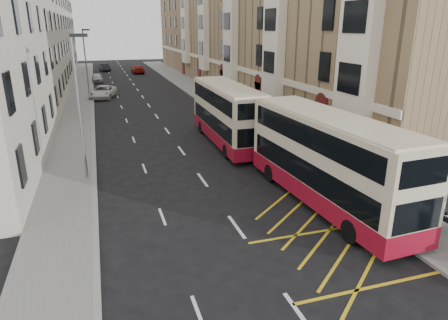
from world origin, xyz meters
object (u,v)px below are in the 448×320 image
object	(u,v)px
car_red	(138,69)
street_lamp_far	(86,59)
street_lamp_near	(79,101)
double_decker_rear	(227,114)
car_dark	(104,67)
pedestrian_near	(435,211)
pedestrian_mid	(439,216)
double_decker_front	(327,160)
white_van	(103,92)
car_silver	(97,78)
pedestrian_far	(394,196)

from	to	relation	value
car_red	street_lamp_far	bearing A→B (deg)	70.19
street_lamp_near	double_decker_rear	world-z (taller)	street_lamp_near
car_dark	pedestrian_near	bearing A→B (deg)	-92.08
street_lamp_far	pedestrian_mid	size ratio (longest dim) A/B	5.23
double_decker_front	white_van	size ratio (longest dim) A/B	2.14
double_decker_front	car_silver	distance (m)	51.96
pedestrian_near	car_silver	xyz separation A→B (m)	(-13.11, 54.92, -0.32)
street_lamp_near	white_van	xyz separation A→B (m)	(1.65, 28.59, -3.89)
double_decker_front	pedestrian_mid	xyz separation A→B (m)	(2.92, -4.25, -1.40)
street_lamp_far	pedestrian_mid	distance (m)	43.83
pedestrian_near	street_lamp_near	bearing A→B (deg)	-51.82
double_decker_rear	pedestrian_far	xyz separation A→B (m)	(3.56, -14.08, -1.21)
pedestrian_far	car_dark	xyz separation A→B (m)	(-10.92, 69.71, -0.33)
car_dark	car_red	size ratio (longest dim) A/B	0.85
pedestrian_mid	pedestrian_near	bearing A→B (deg)	104.93
car_silver	car_dark	world-z (taller)	car_dark
double_decker_rear	pedestrian_far	distance (m)	14.57
pedestrian_far	car_dark	distance (m)	70.56
pedestrian_far	double_decker_rear	bearing A→B (deg)	-62.63
pedestrian_far	car_silver	distance (m)	54.62
double_decker_front	car_red	world-z (taller)	double_decker_front
white_van	car_silver	size ratio (longest dim) A/B	1.33
street_lamp_near	car_dark	size ratio (longest dim) A/B	1.83
pedestrian_mid	double_decker_front	bearing A→B (deg)	135.30
pedestrian_mid	white_van	size ratio (longest dim) A/B	0.28
double_decker_front	car_silver	size ratio (longest dim) A/B	2.85
pedestrian_mid	car_red	xyz separation A→B (m)	(-5.71, 66.23, -0.17)
pedestrian_near	car_red	xyz separation A→B (m)	(-5.69, 65.98, -0.26)
double_decker_front	double_decker_rear	size ratio (longest dim) A/B	1.03
car_silver	street_lamp_far	bearing A→B (deg)	-96.06
double_decker_rear	car_silver	xyz separation A→B (m)	(-8.92, 39.10, -1.57)
double_decker_rear	street_lamp_far	bearing A→B (deg)	112.56
double_decker_front	white_van	xyz separation A→B (m)	(-9.70, 35.60, -1.57)
car_red	street_lamp_near	bearing A→B (deg)	80.27
street_lamp_near	car_red	size ratio (longest dim) A/B	1.55
double_decker_front	car_red	xyz separation A→B (m)	(-2.78, 61.97, -1.57)
street_lamp_near	pedestrian_near	world-z (taller)	street_lamp_near
pedestrian_near	pedestrian_mid	size ratio (longest dim) A/B	1.12
street_lamp_near	pedestrian_near	size ratio (longest dim) A/B	4.68
pedestrian_near	white_van	xyz separation A→B (m)	(-12.60, 39.60, -0.26)
street_lamp_near	pedestrian_far	world-z (taller)	street_lamp_near
pedestrian_far	double_decker_front	bearing A→B (deg)	-31.54
double_decker_front	car_red	size ratio (longest dim) A/B	2.24
double_decker_front	double_decker_rear	xyz separation A→B (m)	(-1.28, 11.83, -0.06)
street_lamp_near	pedestrian_near	bearing A→B (deg)	-37.70
double_decker_rear	car_silver	world-z (taller)	double_decker_rear
double_decker_front	pedestrian_far	distance (m)	3.45
street_lamp_near	pedestrian_far	size ratio (longest dim) A/B	4.47
pedestrian_near	car_red	distance (m)	66.22
car_red	pedestrian_near	bearing A→B (deg)	94.06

